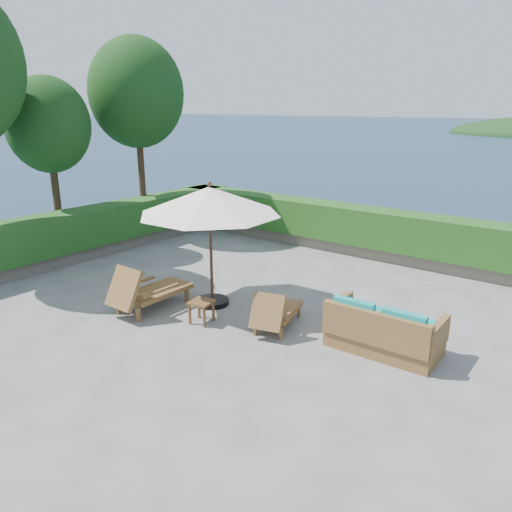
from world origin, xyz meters
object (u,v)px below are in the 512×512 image
Objects in this scene: patio_umbrella at (210,202)px; lounge_right at (276,311)px; wicker_loveseat at (383,332)px; side_table at (201,305)px; lounge_left at (147,290)px.

lounge_right is at bearing -5.77° from patio_umbrella.
wicker_loveseat is at bearing -4.93° from lounge_right.
lounge_left is at bearing -170.65° from side_table.
wicker_loveseat is (3.28, 1.01, -0.01)m from side_table.
lounge_left is at bearing -129.13° from patio_umbrella.
patio_umbrella reaches higher than wicker_loveseat.
lounge_left is 4.77m from wicker_loveseat.
side_table is at bearing -60.16° from patio_umbrella.
patio_umbrella is 2.49× the size of lounge_right.
lounge_right is at bearing 18.58° from lounge_left.
patio_umbrella is 2.03× the size of wicker_loveseat.
lounge_left is 3.62× the size of side_table.
lounge_left is at bearing -177.03° from lounge_right.
lounge_left is (-0.85, -1.05, -1.78)m from patio_umbrella.
lounge_right is at bearing 26.53° from side_table.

